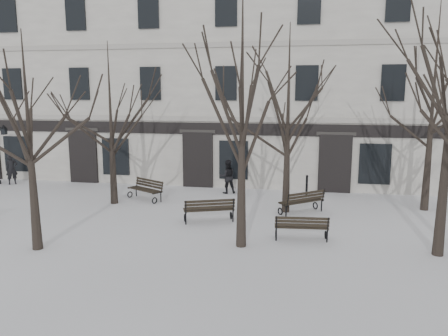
% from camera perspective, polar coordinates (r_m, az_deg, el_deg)
% --- Properties ---
extents(ground, '(100.00, 100.00, 0.00)m').
position_cam_1_polar(ground, '(15.08, 2.45, -9.42)').
color(ground, white).
rests_on(ground, ground).
extents(building, '(40.40, 10.20, 11.40)m').
position_cam_1_polar(building, '(27.12, 6.43, 11.01)').
color(building, beige).
rests_on(building, ground).
extents(tree_0, '(4.79, 4.79, 6.84)m').
position_cam_1_polar(tree_0, '(14.70, -24.28, 6.25)').
color(tree_0, black).
rests_on(tree_0, ground).
extents(tree_1, '(5.74, 5.74, 8.20)m').
position_cam_1_polar(tree_1, '(13.66, 2.39, 10.47)').
color(tree_1, black).
rests_on(tree_1, ground).
extents(tree_4, '(4.99, 4.99, 7.13)m').
position_cam_1_polar(tree_4, '(19.84, -14.66, 8.09)').
color(tree_4, black).
rests_on(tree_4, ground).
extents(tree_5, '(5.38, 5.38, 7.68)m').
position_cam_1_polar(tree_5, '(18.00, 8.41, 9.23)').
color(tree_5, black).
rests_on(tree_5, ground).
extents(tree_6, '(6.06, 6.06, 8.66)m').
position_cam_1_polar(tree_6, '(20.02, 25.80, 10.19)').
color(tree_6, black).
rests_on(tree_6, ground).
extents(bench_1, '(2.03, 1.33, 0.97)m').
position_cam_1_polar(bench_1, '(16.90, -1.96, -5.38)').
color(bench_1, black).
rests_on(bench_1, ground).
extents(bench_2, '(1.84, 0.80, 0.90)m').
position_cam_1_polar(bench_2, '(15.14, 10.08, -7.52)').
color(bench_2, black).
rests_on(bench_2, ground).
extents(bench_3, '(1.94, 1.51, 0.95)m').
position_cam_1_polar(bench_3, '(20.71, -10.16, -2.69)').
color(bench_3, black).
rests_on(bench_3, ground).
extents(bench_4, '(1.94, 1.77, 0.99)m').
position_cam_1_polar(bench_4, '(18.37, 10.22, -4.25)').
color(bench_4, black).
rests_on(bench_4, ground).
extents(bollard_a, '(0.14, 0.14, 1.09)m').
position_cam_1_polar(bollard_a, '(21.38, 2.03, -1.96)').
color(bollard_a, black).
rests_on(bollard_a, ground).
extents(bollard_b, '(0.13, 0.13, 1.00)m').
position_cam_1_polar(bollard_b, '(21.66, 10.76, -2.10)').
color(bollard_b, black).
rests_on(bollard_b, ground).
extents(pedestrian_a, '(0.71, 0.70, 1.65)m').
position_cam_1_polar(pedestrian_a, '(26.51, -25.85, -1.90)').
color(pedestrian_a, black).
rests_on(pedestrian_a, ground).
extents(pedestrian_b, '(0.99, 0.89, 1.68)m').
position_cam_1_polar(pedestrian_b, '(21.77, 0.44, -3.30)').
color(pedestrian_b, black).
rests_on(pedestrian_b, ground).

